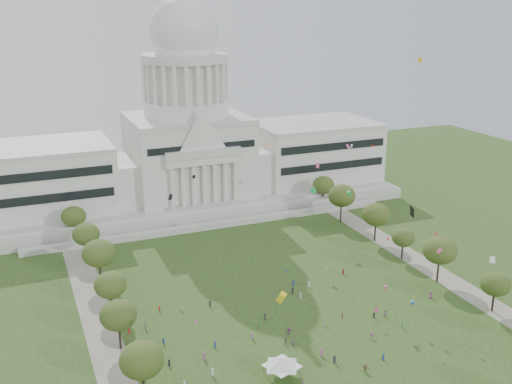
% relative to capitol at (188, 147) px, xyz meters
% --- Properties ---
extents(ground, '(400.00, 400.00, 0.00)m').
position_rel_capitol_xyz_m(ground, '(0.00, -113.59, -22.30)').
color(ground, '#2E4C1D').
rests_on(ground, ground).
extents(capitol, '(160.00, 64.50, 91.30)m').
position_rel_capitol_xyz_m(capitol, '(0.00, 0.00, 0.00)').
color(capitol, '#BAB8AF').
rests_on(capitol, ground).
extents(path_left, '(8.00, 160.00, 0.04)m').
position_rel_capitol_xyz_m(path_left, '(-48.00, -83.59, -22.28)').
color(path_left, gray).
rests_on(path_left, ground).
extents(path_right, '(8.00, 160.00, 0.04)m').
position_rel_capitol_xyz_m(path_right, '(48.00, -83.59, -22.28)').
color(path_right, gray).
rests_on(path_right, ground).
extents(row_tree_l_1, '(8.86, 8.86, 12.59)m').
position_rel_capitol_xyz_m(row_tree_l_1, '(-44.07, -116.55, -13.34)').
color(row_tree_l_1, black).
rests_on(row_tree_l_1, ground).
extents(row_tree_r_1, '(7.58, 7.58, 10.78)m').
position_rel_capitol_xyz_m(row_tree_r_1, '(46.22, -115.34, -14.64)').
color(row_tree_r_1, black).
rests_on(row_tree_r_1, ground).
extents(row_tree_l_2, '(8.42, 8.42, 11.97)m').
position_rel_capitol_xyz_m(row_tree_l_2, '(-45.04, -96.29, -13.79)').
color(row_tree_l_2, black).
rests_on(row_tree_l_2, ground).
extents(row_tree_r_2, '(9.55, 9.55, 13.58)m').
position_rel_capitol_xyz_m(row_tree_r_2, '(44.17, -96.15, -12.64)').
color(row_tree_r_2, black).
rests_on(row_tree_r_2, ground).
extents(row_tree_l_3, '(8.12, 8.12, 11.55)m').
position_rel_capitol_xyz_m(row_tree_l_3, '(-44.09, -79.67, -14.09)').
color(row_tree_l_3, black).
rests_on(row_tree_l_3, ground).
extents(row_tree_r_3, '(7.01, 7.01, 9.98)m').
position_rel_capitol_xyz_m(row_tree_r_3, '(44.40, -79.10, -15.21)').
color(row_tree_r_3, black).
rests_on(row_tree_r_3, ground).
extents(row_tree_l_4, '(9.29, 9.29, 13.21)m').
position_rel_capitol_xyz_m(row_tree_l_4, '(-44.08, -61.17, -12.90)').
color(row_tree_l_4, black).
rests_on(row_tree_l_4, ground).
extents(row_tree_r_4, '(9.19, 9.19, 13.06)m').
position_rel_capitol_xyz_m(row_tree_r_4, '(44.76, -63.55, -13.01)').
color(row_tree_r_4, black).
rests_on(row_tree_r_4, ground).
extents(row_tree_l_5, '(8.33, 8.33, 11.85)m').
position_rel_capitol_xyz_m(row_tree_l_5, '(-45.22, -42.58, -13.88)').
color(row_tree_l_5, black).
rests_on(row_tree_l_5, ground).
extents(row_tree_r_5, '(9.82, 9.82, 13.96)m').
position_rel_capitol_xyz_m(row_tree_r_5, '(43.49, -43.40, -12.37)').
color(row_tree_r_5, black).
rests_on(row_tree_r_5, ground).
extents(row_tree_l_6, '(8.19, 8.19, 11.64)m').
position_rel_capitol_xyz_m(row_tree_l_6, '(-46.87, -24.45, -14.02)').
color(row_tree_l_6, black).
rests_on(row_tree_l_6, ground).
extents(row_tree_r_6, '(8.42, 8.42, 11.97)m').
position_rel_capitol_xyz_m(row_tree_r_6, '(45.96, -25.46, -13.79)').
color(row_tree_r_6, black).
rests_on(row_tree_r_6, ground).
extents(event_tent, '(10.96, 10.96, 4.84)m').
position_rel_capitol_xyz_m(event_tent, '(-15.57, -120.36, -18.54)').
color(event_tent, '#4C4C4C').
rests_on(event_tent, ground).
extents(person_0, '(1.05, 1.17, 2.00)m').
position_rel_capitol_xyz_m(person_0, '(36.16, -103.62, -21.30)').
color(person_0, '#994C8C').
rests_on(person_0, ground).
extents(person_2, '(1.03, 0.95, 1.81)m').
position_rel_capitol_xyz_m(person_2, '(19.41, -107.25, -21.39)').
color(person_2, '#994C8C').
rests_on(person_2, ground).
extents(person_3, '(1.13, 1.19, 1.68)m').
position_rel_capitol_xyz_m(person_3, '(10.38, -114.65, -21.46)').
color(person_3, '#994C8C').
rests_on(person_3, ground).
extents(person_4, '(0.83, 1.23, 1.93)m').
position_rel_capitol_xyz_m(person_4, '(2.99, -105.17, -21.33)').
color(person_4, silver).
rests_on(person_4, ground).
extents(person_5, '(1.75, 1.44, 1.79)m').
position_rel_capitol_xyz_m(person_5, '(-6.88, -105.55, -21.40)').
color(person_5, '#994C8C').
rests_on(person_5, ground).
extents(person_6, '(0.67, 0.83, 1.48)m').
position_rel_capitol_xyz_m(person_6, '(7.89, -123.27, -21.56)').
color(person_6, navy).
rests_on(person_6, ground).
extents(person_7, '(0.71, 0.73, 1.63)m').
position_rel_capitol_xyz_m(person_7, '(-12.89, -125.29, -21.48)').
color(person_7, '#994C8C').
rests_on(person_7, ground).
extents(person_8, '(0.82, 0.51, 1.68)m').
position_rel_capitol_xyz_m(person_8, '(-9.49, -109.08, -21.45)').
color(person_8, '#4C4C51').
rests_on(person_8, ground).
extents(person_9, '(1.08, 1.10, 1.58)m').
position_rel_capitol_xyz_m(person_9, '(19.99, -113.33, -21.51)').
color(person_9, '#33723F').
rests_on(person_9, ground).
extents(person_10, '(0.72, 0.93, 1.41)m').
position_rel_capitol_xyz_m(person_10, '(8.96, -103.52, -21.59)').
color(person_10, '#B21E1E').
rests_on(person_10, ground).
extents(person_11, '(1.71, 1.76, 1.89)m').
position_rel_capitol_xyz_m(person_11, '(1.73, -125.62, -21.35)').
color(person_11, olive).
rests_on(person_11, ground).
extents(distant_crowd, '(64.62, 38.81, 1.92)m').
position_rel_capitol_xyz_m(distant_crowd, '(-14.66, -99.65, -21.45)').
color(distant_crowd, silver).
rests_on(distant_crowd, ground).
extents(kite_swarm, '(86.08, 104.38, 61.29)m').
position_rel_capitol_xyz_m(kite_swarm, '(-0.10, -107.05, 6.31)').
color(kite_swarm, white).
rests_on(kite_swarm, ground).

